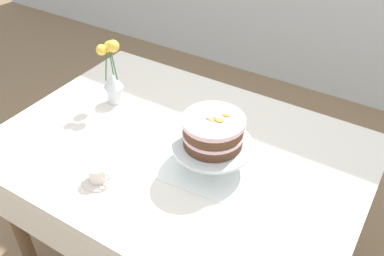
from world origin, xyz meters
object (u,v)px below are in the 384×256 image
teacup (98,175)px  layer_cake (213,131)px  flower_vase (112,75)px  dining_table (177,166)px  cake_stand (213,147)px

teacup → layer_cake: bearing=43.5°
flower_vase → teacup: bearing=-56.7°
dining_table → cake_stand: 0.23m
cake_stand → layer_cake: 0.07m
dining_table → teacup: 0.33m
layer_cake → teacup: bearing=-136.5°
layer_cake → teacup: size_ratio=1.83×
cake_stand → flower_vase: flower_vase is taller
dining_table → teacup: size_ratio=11.75×
dining_table → teacup: (-0.14, -0.28, 0.12)m
dining_table → cake_stand: (0.16, -0.00, 0.17)m
flower_vase → layer_cake: bearing=-13.3°
dining_table → layer_cake: (0.16, -0.00, 0.24)m
cake_stand → layer_cake: bearing=21.6°
dining_table → flower_vase: (-0.41, 0.13, 0.22)m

